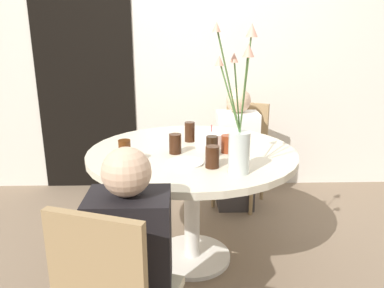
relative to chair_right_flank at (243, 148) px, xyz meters
The scene contains 16 objects.
ground_plane 1.15m from the chair_right_flank, 117.15° to the right, with size 16.00×16.00×0.00m, color #7A6651.
wall_back 1.02m from the chair_right_flank, 139.49° to the left, with size 8.00×0.05×2.60m.
doorway_panel 1.57m from the chair_right_flank, 165.35° to the left, with size 0.90×0.01×2.05m.
dining_table 1.05m from the chair_right_flank, 117.15° to the right, with size 1.29×1.29×0.77m.
chair_right_flank is the anchor object (origin of this frame).
birthday_cake 0.93m from the chair_right_flank, 113.06° to the right, with size 0.22×0.22×0.13m.
flower_vase 1.44m from the chair_right_flank, 100.56° to the right, with size 0.23×0.24×0.75m.
side_plate 1.30m from the chair_right_flank, 113.96° to the right, with size 0.21×0.21×0.01m.
drink_glass_0 1.47m from the chair_right_flank, 126.59° to the right, with size 0.07×0.07×0.13m.
drink_glass_1 1.15m from the chair_right_flank, 109.05° to the right, with size 0.07×0.07×0.12m.
drink_glass_2 1.18m from the chair_right_flank, 120.44° to the right, with size 0.07×0.07×0.12m.
drink_glass_3 1.06m from the chair_right_flank, 105.06° to the right, with size 0.07×0.07×0.11m.
drink_glass_4 1.33m from the chair_right_flank, 106.79° to the right, with size 0.08×0.08×0.12m.
drink_glass_5 0.93m from the chair_right_flank, 123.72° to the right, with size 0.07×0.07×0.13m.
person_guest 0.16m from the chair_right_flank, 117.15° to the right, with size 0.34×0.24×1.04m.
person_woman 1.90m from the chair_right_flank, 113.34° to the right, with size 0.34×0.24×1.04m.
Camera 1 is at (-0.06, -2.21, 1.47)m, focal length 35.00 mm.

